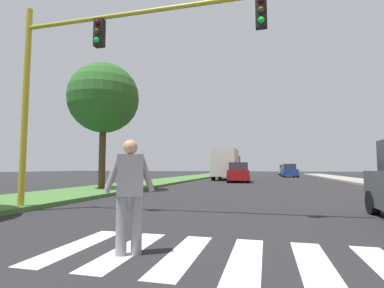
% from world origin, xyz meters
% --- Properties ---
extents(ground_plane, '(140.00, 140.00, 0.00)m').
position_xyz_m(ground_plane, '(0.00, 30.00, 0.00)').
color(ground_plane, '#262628').
extents(crosswalk, '(4.95, 2.20, 0.01)m').
position_xyz_m(crosswalk, '(0.00, 7.42, 0.00)').
color(crosswalk, silver).
rests_on(crosswalk, ground_plane).
extents(median_strip, '(3.94, 64.00, 0.15)m').
position_xyz_m(median_strip, '(-7.91, 28.00, 0.07)').
color(median_strip, '#477A38').
rests_on(median_strip, ground_plane).
extents(tree_mid, '(3.87, 3.87, 6.91)m').
position_xyz_m(tree_mid, '(-7.92, 17.35, 5.10)').
color(tree_mid, '#4C3823').
rests_on(tree_mid, median_strip).
extents(sidewalk_right, '(3.00, 64.00, 0.15)m').
position_xyz_m(sidewalk_right, '(8.74, 28.00, 0.07)').
color(sidewalk_right, '#9E9991').
rests_on(sidewalk_right, ground_plane).
extents(traffic_light_gantry, '(8.27, 0.30, 6.00)m').
position_xyz_m(traffic_light_gantry, '(-3.86, 10.30, 4.34)').
color(traffic_light_gantry, gold).
rests_on(traffic_light_gantry, median_strip).
extents(pedestrian_performer, '(0.70, 0.44, 1.69)m').
position_xyz_m(pedestrian_performer, '(-1.22, 7.19, 0.93)').
color(pedestrian_performer, gray).
rests_on(pedestrian_performer, ground_plane).
extents(sedan_midblock, '(2.16, 4.52, 1.71)m').
position_xyz_m(sedan_midblock, '(-1.63, 29.05, 0.79)').
color(sedan_midblock, maroon).
rests_on(sedan_midblock, ground_plane).
extents(sedan_distant, '(2.06, 4.31, 1.74)m').
position_xyz_m(sedan_distant, '(3.67, 44.17, 0.80)').
color(sedan_distant, navy).
rests_on(sedan_distant, ground_plane).
extents(sedan_far_horizon, '(1.96, 4.59, 1.70)m').
position_xyz_m(sedan_far_horizon, '(3.67, 53.47, 0.79)').
color(sedan_far_horizon, '#B7B7BC').
rests_on(sedan_far_horizon, ground_plane).
extents(truck_box_delivery, '(2.40, 6.20, 3.10)m').
position_xyz_m(truck_box_delivery, '(-3.26, 33.30, 1.63)').
color(truck_box_delivery, maroon).
rests_on(truck_box_delivery, ground_plane).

